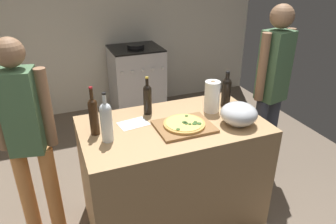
{
  "coord_description": "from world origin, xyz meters",
  "views": [
    {
      "loc": [
        -0.88,
        -1.13,
        1.98
      ],
      "look_at": [
        -0.09,
        0.87,
        0.94
      ],
      "focal_mm": 33.9,
      "sensor_mm": 36.0,
      "label": 1
    }
  ],
  "objects_px": {
    "person_in_stripes": "(27,135)",
    "wine_bottle_green": "(94,115)",
    "paper_towel_roll": "(212,97)",
    "person_in_red": "(272,85)",
    "mixing_bowl": "(239,114)",
    "pizza": "(184,124)",
    "stove": "(137,81)",
    "wine_bottle_amber": "(226,91)",
    "wine_bottle_dark": "(106,120)",
    "wine_bottle_clear": "(147,98)"
  },
  "relations": [
    {
      "from": "wine_bottle_dark",
      "to": "person_in_red",
      "type": "distance_m",
      "value": 1.58
    },
    {
      "from": "wine_bottle_dark",
      "to": "wine_bottle_amber",
      "type": "relative_size",
      "value": 1.16
    },
    {
      "from": "wine_bottle_green",
      "to": "wine_bottle_clear",
      "type": "bearing_deg",
      "value": 21.25
    },
    {
      "from": "person_in_stripes",
      "to": "wine_bottle_green",
      "type": "bearing_deg",
      "value": -18.05
    },
    {
      "from": "paper_towel_roll",
      "to": "wine_bottle_dark",
      "type": "relative_size",
      "value": 0.73
    },
    {
      "from": "paper_towel_roll",
      "to": "person_in_red",
      "type": "bearing_deg",
      "value": 12.3
    },
    {
      "from": "wine_bottle_amber",
      "to": "person_in_red",
      "type": "bearing_deg",
      "value": 11.12
    },
    {
      "from": "stove",
      "to": "person_in_red",
      "type": "height_order",
      "value": "person_in_red"
    },
    {
      "from": "pizza",
      "to": "person_in_red",
      "type": "bearing_deg",
      "value": 18.0
    },
    {
      "from": "wine_bottle_green",
      "to": "stove",
      "type": "height_order",
      "value": "wine_bottle_green"
    },
    {
      "from": "person_in_red",
      "to": "wine_bottle_dark",
      "type": "bearing_deg",
      "value": -168.99
    },
    {
      "from": "pizza",
      "to": "wine_bottle_clear",
      "type": "height_order",
      "value": "wine_bottle_clear"
    },
    {
      "from": "paper_towel_roll",
      "to": "person_in_stripes",
      "type": "relative_size",
      "value": 0.16
    },
    {
      "from": "wine_bottle_dark",
      "to": "person_in_stripes",
      "type": "relative_size",
      "value": 0.22
    },
    {
      "from": "paper_towel_roll",
      "to": "wine_bottle_clear",
      "type": "height_order",
      "value": "wine_bottle_clear"
    },
    {
      "from": "paper_towel_roll",
      "to": "wine_bottle_green",
      "type": "relative_size",
      "value": 0.73
    },
    {
      "from": "paper_towel_roll",
      "to": "person_in_stripes",
      "type": "distance_m",
      "value": 1.37
    },
    {
      "from": "wine_bottle_clear",
      "to": "mixing_bowl",
      "type": "bearing_deg",
      "value": -36.34
    },
    {
      "from": "wine_bottle_green",
      "to": "mixing_bowl",
      "type": "bearing_deg",
      "value": -13.57
    },
    {
      "from": "mixing_bowl",
      "to": "wine_bottle_green",
      "type": "xyz_separation_m",
      "value": [
        -0.99,
        0.24,
        0.06
      ]
    },
    {
      "from": "mixing_bowl",
      "to": "paper_towel_roll",
      "type": "height_order",
      "value": "paper_towel_roll"
    },
    {
      "from": "wine_bottle_dark",
      "to": "stove",
      "type": "height_order",
      "value": "wine_bottle_dark"
    },
    {
      "from": "wine_bottle_green",
      "to": "person_in_red",
      "type": "distance_m",
      "value": 1.62
    },
    {
      "from": "mixing_bowl",
      "to": "person_in_red",
      "type": "distance_m",
      "value": 0.75
    },
    {
      "from": "pizza",
      "to": "paper_towel_roll",
      "type": "xyz_separation_m",
      "value": [
        0.31,
        0.18,
        0.09
      ]
    },
    {
      "from": "pizza",
      "to": "wine_bottle_clear",
      "type": "bearing_deg",
      "value": 118.09
    },
    {
      "from": "pizza",
      "to": "wine_bottle_dark",
      "type": "relative_size",
      "value": 0.87
    },
    {
      "from": "person_in_stripes",
      "to": "person_in_red",
      "type": "bearing_deg",
      "value": 1.01
    },
    {
      "from": "wine_bottle_clear",
      "to": "wine_bottle_green",
      "type": "relative_size",
      "value": 0.87
    },
    {
      "from": "wine_bottle_clear",
      "to": "stove",
      "type": "bearing_deg",
      "value": 76.75
    },
    {
      "from": "pizza",
      "to": "stove",
      "type": "distance_m",
      "value": 2.22
    },
    {
      "from": "wine_bottle_amber",
      "to": "wine_bottle_clear",
      "type": "distance_m",
      "value": 0.64
    },
    {
      "from": "wine_bottle_clear",
      "to": "wine_bottle_dark",
      "type": "bearing_deg",
      "value": -142.14
    },
    {
      "from": "pizza",
      "to": "mixing_bowl",
      "type": "relative_size",
      "value": 1.12
    },
    {
      "from": "paper_towel_roll",
      "to": "stove",
      "type": "relative_size",
      "value": 0.26
    },
    {
      "from": "wine_bottle_clear",
      "to": "wine_bottle_green",
      "type": "bearing_deg",
      "value": -158.75
    },
    {
      "from": "person_in_stripes",
      "to": "wine_bottle_amber",
      "type": "bearing_deg",
      "value": -2.64
    },
    {
      "from": "wine_bottle_dark",
      "to": "person_in_red",
      "type": "xyz_separation_m",
      "value": [
        1.55,
        0.3,
        -0.08
      ]
    },
    {
      "from": "wine_bottle_clear",
      "to": "person_in_stripes",
      "type": "xyz_separation_m",
      "value": [
        -0.88,
        -0.03,
        -0.13
      ]
    },
    {
      "from": "wine_bottle_amber",
      "to": "wine_bottle_clear",
      "type": "xyz_separation_m",
      "value": [
        -0.64,
        0.1,
        -0.0
      ]
    },
    {
      "from": "person_in_stripes",
      "to": "paper_towel_roll",
      "type": "bearing_deg",
      "value": -4.84
    },
    {
      "from": "wine_bottle_green",
      "to": "wine_bottle_dark",
      "type": "bearing_deg",
      "value": -63.19
    },
    {
      "from": "wine_bottle_green",
      "to": "stove",
      "type": "xyz_separation_m",
      "value": [
        0.87,
        2.01,
        -0.57
      ]
    },
    {
      "from": "paper_towel_roll",
      "to": "person_in_red",
      "type": "xyz_separation_m",
      "value": [
        0.69,
        0.15,
        -0.05
      ]
    },
    {
      "from": "pizza",
      "to": "wine_bottle_amber",
      "type": "xyz_separation_m",
      "value": [
        0.47,
        0.22,
        0.1
      ]
    },
    {
      "from": "paper_towel_roll",
      "to": "wine_bottle_amber",
      "type": "distance_m",
      "value": 0.16
    },
    {
      "from": "mixing_bowl",
      "to": "wine_bottle_dark",
      "type": "height_order",
      "value": "wine_bottle_dark"
    },
    {
      "from": "wine_bottle_clear",
      "to": "person_in_stripes",
      "type": "bearing_deg",
      "value": -178.29
    },
    {
      "from": "wine_bottle_dark",
      "to": "wine_bottle_green",
      "type": "relative_size",
      "value": 0.99
    },
    {
      "from": "pizza",
      "to": "stove",
      "type": "xyz_separation_m",
      "value": [
        0.27,
        2.16,
        -0.45
      ]
    }
  ]
}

